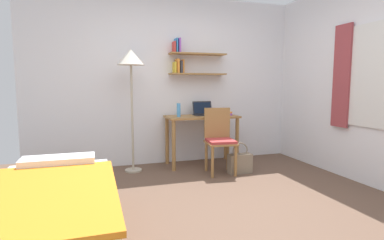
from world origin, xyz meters
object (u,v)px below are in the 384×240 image
object	(u,v)px
desk_chair	(219,138)
laptop	(203,112)
desk	(202,125)
standing_lamp	(131,64)
water_bottle	(178,110)
bed	(49,217)
book_stack	(225,113)
handbag	(240,163)

from	to	relation	value
desk_chair	laptop	world-z (taller)	laptop
desk	laptop	size ratio (longest dim) A/B	3.47
standing_lamp	water_bottle	bearing A→B (deg)	-0.04
desk_chair	standing_lamp	bearing A→B (deg)	159.71
desk	laptop	distance (m)	0.23
laptop	water_bottle	size ratio (longest dim) A/B	1.57
bed	book_stack	size ratio (longest dim) A/B	7.65
laptop	desk_chair	bearing A→B (deg)	-85.78
desk_chair	standing_lamp	size ratio (longest dim) A/B	0.53
desk	book_stack	bearing A→B (deg)	2.44
water_bottle	desk_chair	bearing A→B (deg)	-41.74
desk_chair	water_bottle	world-z (taller)	water_bottle
bed	desk	bearing A→B (deg)	45.46
desk_chair	laptop	size ratio (longest dim) A/B	2.88
standing_lamp	book_stack	world-z (taller)	standing_lamp
handbag	desk	bearing A→B (deg)	120.29
desk_chair	book_stack	distance (m)	0.65
laptop	handbag	xyz separation A→B (m)	(0.30, -0.70, -0.67)
desk	handbag	bearing A→B (deg)	-59.71
standing_lamp	handbag	xyz separation A→B (m)	(1.42, -0.56, -1.37)
desk	desk_chair	distance (m)	0.50
laptop	water_bottle	distance (m)	0.46
laptop	book_stack	xyz separation A→B (m)	(0.34, -0.07, -0.03)
standing_lamp	water_bottle	size ratio (longest dim) A/B	8.60
laptop	bed	bearing A→B (deg)	-134.09
standing_lamp	laptop	size ratio (longest dim) A/B	5.48
bed	desk	world-z (taller)	desk
desk_chair	handbag	world-z (taller)	desk_chair
desk	standing_lamp	world-z (taller)	standing_lamp
desk_chair	handbag	bearing A→B (deg)	-26.86
water_bottle	book_stack	bearing A→B (deg)	4.92
laptop	water_bottle	world-z (taller)	laptop
bed	standing_lamp	distance (m)	2.45
desk	handbag	xyz separation A→B (m)	(0.36, -0.61, -0.47)
desk	book_stack	xyz separation A→B (m)	(0.40, 0.02, 0.18)
water_bottle	handbag	bearing A→B (deg)	-37.11
standing_lamp	book_stack	distance (m)	1.63
desk	water_bottle	size ratio (longest dim) A/B	5.45
bed	desk	xyz separation A→B (m)	(1.92, 1.95, 0.38)
bed	water_bottle	size ratio (longest dim) A/B	9.43
desk_chair	book_stack	world-z (taller)	desk_chair
desk	desk_chair	size ratio (longest dim) A/B	1.20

